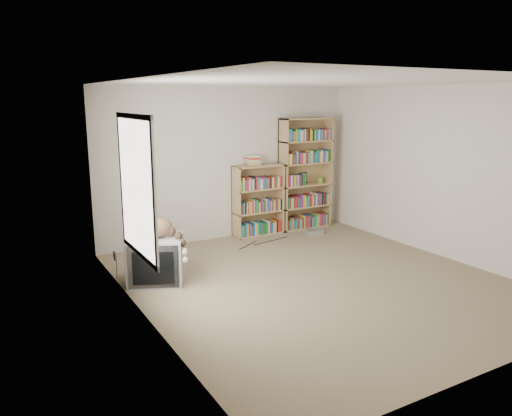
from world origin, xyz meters
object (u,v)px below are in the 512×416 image
bookcase_short (258,203)px  dvd_player (314,231)px  crt_tv (156,259)px  cat (158,231)px  bookcase_tall (305,177)px

bookcase_short → dvd_player: bookcase_short is taller
crt_tv → bookcase_short: (2.27, 1.34, 0.26)m
crt_tv → dvd_player: bearing=40.9°
cat → crt_tv: bearing=110.5°
bookcase_tall → dvd_player: 1.00m
crt_tv → cat: cat is taller
crt_tv → dvd_player: 3.28m
bookcase_tall → bookcase_short: bookcase_tall is taller
dvd_player → crt_tv: bearing=-154.8°
bookcase_short → crt_tv: bearing=-149.5°
bookcase_short → dvd_player: 1.11m
crt_tv → cat: (0.01, -0.07, 0.39)m
crt_tv → bookcase_short: bearing=55.4°
cat → bookcase_tall: (3.23, 1.41, 0.24)m
crt_tv → cat: size_ratio=1.26×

